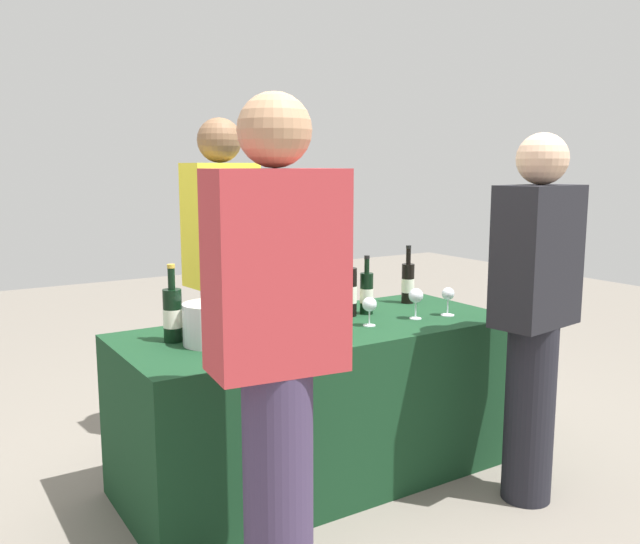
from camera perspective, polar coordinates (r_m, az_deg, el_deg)
ground_plane at (r=3.33m, az=0.00°, el=-16.91°), size 12.00×12.00×0.00m
tasting_table at (r=3.19m, az=0.00°, el=-10.99°), size 1.83×0.77×0.73m
wine_bottle_0 at (r=2.85m, az=-12.44°, el=-3.53°), size 0.08×0.08×0.33m
wine_bottle_1 at (r=2.96m, az=-7.82°, el=-3.02°), size 0.08×0.08×0.31m
wine_bottle_2 at (r=3.07m, az=-6.75°, el=-2.65°), size 0.07×0.07×0.29m
wine_bottle_3 at (r=3.26m, az=2.54°, el=-1.64°), size 0.07×0.07×0.33m
wine_bottle_4 at (r=3.31m, az=3.99°, el=-1.77°), size 0.07×0.07×0.29m
wine_bottle_5 at (r=3.60m, az=7.50°, el=-0.90°), size 0.07×0.07×0.31m
wine_glass_0 at (r=2.76m, az=-2.37°, el=-4.18°), size 0.06×0.06×0.13m
wine_glass_1 at (r=2.84m, az=0.34°, el=-3.81°), size 0.07×0.07×0.14m
wine_glass_2 at (r=2.91m, az=1.47°, el=-3.31°), size 0.07×0.07×0.14m
wine_glass_3 at (r=3.07m, az=4.24°, el=-2.87°), size 0.07×0.07×0.13m
wine_glass_4 at (r=3.23m, az=8.17°, el=-2.11°), size 0.07×0.07×0.15m
wine_glass_5 at (r=3.33m, az=10.85°, el=-1.97°), size 0.07×0.07×0.14m
ice_bucket at (r=2.79m, az=-9.24°, el=-4.36°), size 0.23×0.23×0.17m
server_pouring at (r=3.53m, az=-8.33°, el=0.52°), size 0.39×0.24×1.70m
guest_0 at (r=2.09m, az=-3.71°, el=-6.27°), size 0.44×0.27×1.67m
guest_1 at (r=2.98m, az=17.83°, el=-2.90°), size 0.42×0.27×1.59m
menu_board at (r=4.35m, az=-1.44°, el=-4.59°), size 0.52×0.15×0.86m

